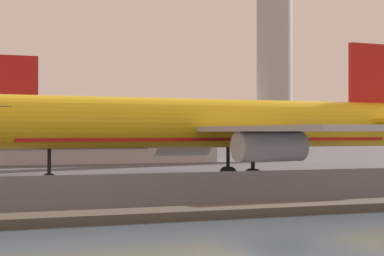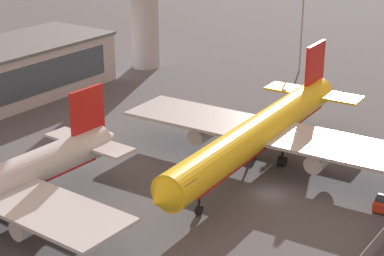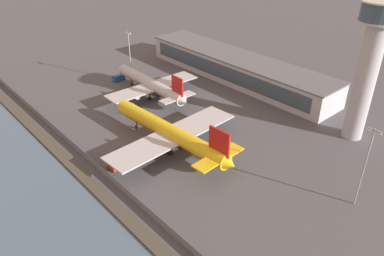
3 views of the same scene
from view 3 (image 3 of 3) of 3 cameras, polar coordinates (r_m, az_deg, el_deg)
The scene contains 11 objects.
ground_plane at distance 111.15m, azimuth -7.39°, elevation -2.69°, with size 500.00×500.00×0.00m, color #4C4C51.
shoreline_seawall at distance 103.24m, azimuth -16.78°, elevation -6.57°, with size 320.00×3.00×0.50m.
perimeter_fence at distance 104.17m, azimuth -14.66°, elevation -5.27°, with size 280.00×0.10×2.21m.
cargo_jet_yellow at distance 106.48m, azimuth -3.36°, elevation -0.68°, with size 49.25×42.40×13.96m.
passenger_jet_silver at distance 138.76m, azimuth -6.28°, elevation 6.62°, with size 42.41×36.05×12.87m.
baggage_tug at distance 102.26m, azimuth -12.03°, elevation -5.85°, with size 3.38×2.01×1.80m.
ops_van at distance 156.62m, azimuth -11.08°, elevation 7.59°, with size 2.56×5.37×2.48m.
control_tower at distance 115.21m, azimuth 25.48°, elevation 9.33°, with size 11.76×11.76×42.70m.
terminal_building at distance 154.91m, azimuth 6.83°, elevation 9.12°, with size 87.71×17.22×9.74m.
apron_light_mast_apron_west at distance 91.27m, azimuth 24.88°, elevation -4.98°, with size 3.20×0.40×20.39m.
apron_light_mast_apron_east at distance 149.23m, azimuth -9.45°, elevation 10.91°, with size 3.20×0.40×20.92m.
Camera 3 is at (78.83, -50.86, 59.60)m, focal length 35.00 mm.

